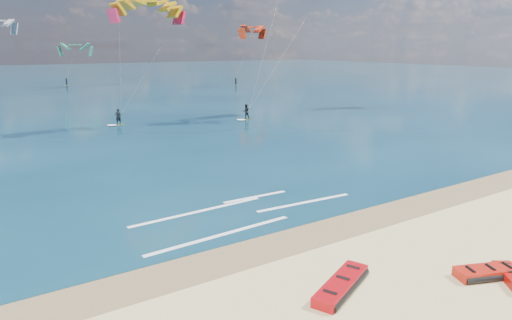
{
  "coord_description": "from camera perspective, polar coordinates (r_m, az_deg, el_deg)",
  "views": [
    {
      "loc": [
        -9.91,
        -11.03,
        7.92
      ],
      "look_at": [
        2.46,
        8.0,
        2.21
      ],
      "focal_mm": 32.0,
      "sensor_mm": 36.0,
      "label": 1
    }
  ],
  "objects": [
    {
      "name": "packed_kite_mid",
      "position": [
        18.48,
        26.85,
        -12.9
      ],
      "size": [
        2.7,
        1.95,
        0.41
      ],
      "primitive_type": null,
      "rotation": [
        0.0,
        0.0,
        -0.38
      ],
      "color": "red",
      "rests_on": "ground"
    },
    {
      "name": "wet_sand_strip",
      "position": [
        18.91,
        2.04,
        -10.63
      ],
      "size": [
        320.0,
        2.4,
        0.01
      ],
      "primitive_type": "cube",
      "color": "olive",
      "rests_on": "ground"
    },
    {
      "name": "sea",
      "position": [
        115.73,
        -28.36,
        8.54
      ],
      "size": [
        320.0,
        200.0,
        0.04
      ],
      "primitive_type": "cube",
      "color": "#0B2C3F",
      "rests_on": "ground"
    },
    {
      "name": "kitesurfer_main",
      "position": [
        46.46,
        -15.12,
        12.51
      ],
      "size": [
        8.27,
        5.61,
        13.26
      ],
      "rotation": [
        0.0,
        0.0,
        0.08
      ],
      "color": "gold",
      "rests_on": "sea"
    },
    {
      "name": "kitesurfer_far",
      "position": [
        49.62,
        2.22,
        14.61
      ],
      "size": [
        10.35,
        5.57,
        15.94
      ],
      "rotation": [
        0.0,
        0.0,
        -0.01
      ],
      "color": "#B4C71D",
      "rests_on": "sea"
    },
    {
      "name": "ground",
      "position": [
        52.59,
        -21.83,
        4.45
      ],
      "size": [
        320.0,
        320.0,
        0.0
      ],
      "primitive_type": "plane",
      "color": "tan",
      "rests_on": "ground"
    },
    {
      "name": "packed_kite_left",
      "position": [
        16.08,
        10.57,
        -15.65
      ],
      "size": [
        3.45,
        2.38,
        0.41
      ],
      "primitive_type": null,
      "rotation": [
        0.0,
        0.0,
        0.42
      ],
      "color": "#AF090F",
      "rests_on": "ground"
    },
    {
      "name": "shoreline_foam",
      "position": [
        22.25,
        -1.82,
        -6.61
      ],
      "size": [
        11.97,
        3.96,
        0.01
      ],
      "color": "white",
      "rests_on": "ground"
    },
    {
      "name": "distant_kites",
      "position": [
        89.08,
        -28.56,
        10.91
      ],
      "size": [
        79.56,
        30.03,
        11.99
      ],
      "color": "#A09DA6",
      "rests_on": "ground"
    }
  ]
}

